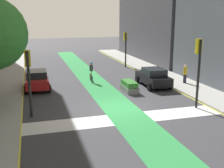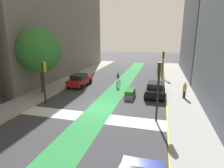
# 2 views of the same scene
# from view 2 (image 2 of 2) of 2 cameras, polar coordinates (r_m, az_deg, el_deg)

# --- Properties ---
(ground_plane) EXTENTS (120.00, 120.00, 0.00)m
(ground_plane) POSITION_cam_2_polar(r_m,az_deg,el_deg) (17.02, -4.12, -7.36)
(ground_plane) COLOR #38383D
(bike_lane_paint) EXTENTS (2.40, 60.00, 0.01)m
(bike_lane_paint) POSITION_cam_2_polar(r_m,az_deg,el_deg) (16.95, -3.35, -7.43)
(bike_lane_paint) COLOR #2D8C47
(bike_lane_paint) RESTS_ON ground_plane
(crosswalk_band) EXTENTS (12.00, 1.80, 0.01)m
(crosswalk_band) POSITION_cam_2_polar(r_m,az_deg,el_deg) (15.30, -6.57, -10.03)
(crosswalk_band) COLOR silver
(crosswalk_band) RESTS_ON ground_plane
(sidewalk_left) EXTENTS (3.00, 60.00, 0.15)m
(sidewalk_left) POSITION_cam_2_polar(r_m,az_deg,el_deg) (20.57, -24.38, -4.53)
(sidewalk_left) COLOR #9E9E99
(sidewalk_left) RESTS_ON ground_plane
(curb_stripe_left) EXTENTS (0.16, 60.00, 0.01)m
(curb_stripe_left) POSITION_cam_2_polar(r_m,az_deg,el_deg) (19.70, -20.94, -5.21)
(curb_stripe_left) COLOR yellow
(curb_stripe_left) RESTS_ON ground_plane
(sidewalk_right) EXTENTS (3.00, 60.00, 0.15)m
(sidewalk_right) POSITION_cam_2_polar(r_m,az_deg,el_deg) (16.34, 21.97, -9.13)
(sidewalk_right) COLOR #9E9E99
(sidewalk_right) RESTS_ON ground_plane
(curb_stripe_right) EXTENTS (0.16, 60.00, 0.01)m
(curb_stripe_right) POSITION_cam_2_polar(r_m,az_deg,el_deg) (16.23, 16.64, -9.09)
(curb_stripe_right) COLOR yellow
(curb_stripe_right) RESTS_ON ground_plane
(traffic_signal_near_right) EXTENTS (0.35, 0.52, 4.51)m
(traffic_signal_near_right) POSITION_cam_2_polar(r_m,az_deg,el_deg) (14.03, 14.09, 0.94)
(traffic_signal_near_right) COLOR black
(traffic_signal_near_right) RESTS_ON ground_plane
(traffic_signal_near_left) EXTENTS (0.35, 0.52, 4.00)m
(traffic_signal_near_left) POSITION_cam_2_polar(r_m,az_deg,el_deg) (18.63, -20.17, 2.75)
(traffic_signal_near_left) COLOR black
(traffic_signal_near_left) RESTS_ON ground_plane
(traffic_signal_far_right) EXTENTS (0.35, 0.52, 4.04)m
(traffic_signal_far_right) POSITION_cam_2_polar(r_m,az_deg,el_deg) (29.46, 15.41, 7.23)
(traffic_signal_far_right) COLOR black
(traffic_signal_far_right) RESTS_ON ground_plane
(car_black_right_far) EXTENTS (2.13, 4.25, 1.57)m
(car_black_right_far) POSITION_cam_2_polar(r_m,az_deg,el_deg) (20.50, 13.14, -1.51)
(car_black_right_far) COLOR black
(car_black_right_far) RESTS_ON ground_plane
(car_red_left_far) EXTENTS (2.05, 4.22, 1.57)m
(car_red_left_far) POSITION_cam_2_polar(r_m,az_deg,el_deg) (24.43, -9.90, 1.24)
(car_red_left_far) COLOR #A51919
(car_red_left_far) RESTS_ON ground_plane
(cyclist_in_lane) EXTENTS (0.32, 1.73, 1.86)m
(cyclist_in_lane) POSITION_cam_2_polar(r_m,az_deg,el_deg) (23.94, 1.91, 1.59)
(cyclist_in_lane) COLOR black
(cyclist_in_lane) RESTS_ON ground_plane
(pedestrian_sidewalk_right_a) EXTENTS (0.34, 0.34, 1.63)m
(pedestrian_sidewalk_right_a) POSITION_cam_2_polar(r_m,az_deg,el_deg) (20.37, 21.34, -1.74)
(pedestrian_sidewalk_right_a) COLOR #262638
(pedestrian_sidewalk_right_a) RESTS_ON sidewalk_right
(street_tree_near) EXTENTS (4.72, 4.72, 7.03)m
(street_tree_near) POSITION_cam_2_polar(r_m,az_deg,el_deg) (21.82, -21.42, 9.54)
(street_tree_near) COLOR brown
(street_tree_near) RESTS_ON sidewalk_left
(median_planter) EXTENTS (0.92, 2.08, 0.85)m
(median_planter) POSITION_cam_2_polar(r_m,az_deg,el_deg) (19.80, 5.54, -2.96)
(median_planter) COLOR slate
(median_planter) RESTS_ON ground_plane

